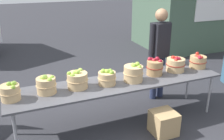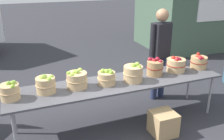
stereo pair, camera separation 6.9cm
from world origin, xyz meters
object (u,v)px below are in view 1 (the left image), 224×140
object	(u,v)px
apple_basket_green_0	(10,92)
apple_basket_green_1	(46,85)
apple_basket_green_3	(107,77)
apple_basket_red_2	(198,61)
market_table	(119,84)
vendor_adult	(159,48)
produce_crate	(164,123)
apple_basket_red_1	(176,64)
apple_basket_green_2	(77,80)
apple_basket_green_4	(133,73)
apple_basket_red_0	(155,67)

from	to	relation	value
apple_basket_green_0	apple_basket_green_1	world-z (taller)	apple_basket_green_1
apple_basket_green_0	apple_basket_green_3	bearing A→B (deg)	-0.51
apple_basket_red_2	market_table	bearing A→B (deg)	-177.61
apple_basket_green_3	vendor_adult	xyz separation A→B (m)	(1.31, 0.58, 0.18)
market_table	produce_crate	bearing A→B (deg)	-46.20
apple_basket_green_1	apple_basket_green_0	bearing A→B (deg)	-175.98
apple_basket_red_2	vendor_adult	size ratio (longest dim) A/B	0.18
market_table	apple_basket_red_2	world-z (taller)	apple_basket_red_2
apple_basket_green_3	apple_basket_red_1	bearing A→B (deg)	3.32
apple_basket_green_0	produce_crate	world-z (taller)	apple_basket_green_0
apple_basket_red_2	vendor_adult	bearing A→B (deg)	135.01
apple_basket_green_3	apple_basket_red_2	size ratio (longest dim) A/B	0.93
apple_basket_green_0	apple_basket_red_1	bearing A→B (deg)	1.35
apple_basket_green_0	vendor_adult	distance (m)	2.78
apple_basket_red_2	produce_crate	bearing A→B (deg)	-150.46
apple_basket_green_3	vendor_adult	world-z (taller)	vendor_adult
market_table	apple_basket_green_1	bearing A→B (deg)	177.79
apple_basket_green_2	apple_basket_green_4	world-z (taller)	apple_basket_green_4
apple_basket_green_2	produce_crate	xyz separation A→B (m)	(1.19, -0.60, -0.70)
market_table	apple_basket_red_1	size ratio (longest dim) A/B	10.34
apple_basket_red_2	apple_basket_red_1	bearing A→B (deg)	179.20
apple_basket_green_4	produce_crate	bearing A→B (deg)	-59.67
produce_crate	apple_basket_green_4	bearing A→B (deg)	120.33
apple_basket_red_0	apple_basket_red_1	world-z (taller)	apple_basket_red_0
market_table	produce_crate	world-z (taller)	market_table
apple_basket_green_1	apple_basket_red_2	world-z (taller)	apple_basket_green_1
apple_basket_red_0	produce_crate	world-z (taller)	apple_basket_red_0
market_table	apple_basket_green_4	bearing A→B (deg)	-10.40
apple_basket_red_0	apple_basket_red_1	distance (m)	0.43
apple_basket_green_1	apple_basket_green_4	distance (m)	1.36
apple_basket_green_0	apple_basket_green_4	distance (m)	1.85
apple_basket_green_1	apple_basket_green_3	world-z (taller)	apple_basket_green_1
market_table	apple_basket_green_3	world-z (taller)	apple_basket_green_3
apple_basket_green_0	apple_basket_green_1	distance (m)	0.49
vendor_adult	apple_basket_red_2	bearing A→B (deg)	125.95
apple_basket_red_2	apple_basket_red_0	bearing A→B (deg)	-179.71
market_table	apple_basket_green_1	distance (m)	1.14
apple_basket_red_2	vendor_adult	distance (m)	0.75
apple_basket_green_1	apple_basket_green_3	distance (m)	0.92
apple_basket_green_2	produce_crate	world-z (taller)	apple_basket_green_2
produce_crate	apple_basket_green_2	bearing A→B (deg)	153.51
apple_basket_green_0	apple_basket_green_3	xyz separation A→B (m)	(1.41, -0.01, 0.00)
apple_basket_green_3	apple_basket_red_1	size ratio (longest dim) A/B	0.86
apple_basket_green_1	produce_crate	size ratio (longest dim) A/B	0.80
apple_basket_green_3	vendor_adult	size ratio (longest dim) A/B	0.16
apple_basket_green_4	vendor_adult	distance (m)	1.08
apple_basket_green_0	apple_basket_green_4	bearing A→B (deg)	-1.60
apple_basket_red_0	apple_basket_red_2	distance (m)	0.92
market_table	apple_basket_red_1	world-z (taller)	apple_basket_red_1
apple_basket_green_1	produce_crate	distance (m)	1.89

